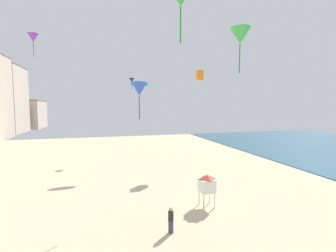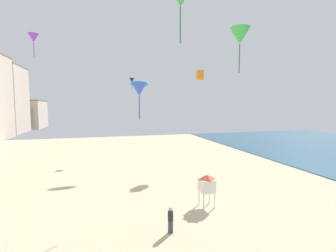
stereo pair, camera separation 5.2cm
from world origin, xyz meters
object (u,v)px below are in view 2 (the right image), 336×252
(kite_cyan_parafoil, at_px, (139,84))
(kite_purple_delta, at_px, (33,38))
(kite_flyer, at_px, (171,219))
(kite_blue_delta, at_px, (139,89))
(kite_black_delta, at_px, (132,80))
(kite_orange_box, at_px, (200,75))
(kite_green_delta, at_px, (240,36))
(lifeguard_stand, at_px, (207,184))

(kite_cyan_parafoil, bearing_deg, kite_purple_delta, 175.41)
(kite_flyer, xyz_separation_m, kite_blue_delta, (-1.08, 5.32, 8.33))
(kite_black_delta, relative_size, kite_orange_box, 1.46)
(kite_black_delta, bearing_deg, kite_green_delta, -83.34)
(kite_purple_delta, bearing_deg, kite_green_delta, -51.76)
(lifeguard_stand, distance_m, kite_purple_delta, 26.70)
(kite_black_delta, bearing_deg, lifeguard_stand, -82.70)
(kite_blue_delta, distance_m, kite_black_delta, 21.02)
(kite_cyan_parafoil, bearing_deg, kite_green_delta, -80.72)
(kite_cyan_parafoil, relative_size, kite_orange_box, 1.85)
(kite_blue_delta, bearing_deg, kite_flyer, -78.50)
(kite_cyan_parafoil, bearing_deg, kite_orange_box, -7.01)
(kite_purple_delta, relative_size, kite_blue_delta, 0.95)
(lifeguard_stand, xyz_separation_m, kite_orange_box, (5.33, 14.20, 10.29))
(lifeguard_stand, bearing_deg, kite_blue_delta, 137.75)
(kite_blue_delta, height_order, kite_green_delta, kite_green_delta)
(kite_blue_delta, relative_size, kite_orange_box, 2.26)
(lifeguard_stand, distance_m, kite_black_delta, 25.41)
(kite_purple_delta, bearing_deg, kite_black_delta, 28.26)
(kite_blue_delta, bearing_deg, kite_purple_delta, 127.66)
(kite_purple_delta, distance_m, kite_orange_box, 21.45)
(kite_green_delta, bearing_deg, kite_purple_delta, 128.24)
(lifeguard_stand, xyz_separation_m, kite_purple_delta, (-15.64, 16.23, 14.30))
(kite_purple_delta, height_order, kite_blue_delta, kite_purple_delta)
(kite_cyan_parafoil, distance_m, kite_green_delta, 19.37)
(kite_flyer, xyz_separation_m, kite_black_delta, (0.87, 26.05, 11.18))
(kite_blue_delta, relative_size, kite_black_delta, 1.54)
(kite_flyer, relative_size, kite_black_delta, 0.86)
(kite_purple_delta, relative_size, kite_green_delta, 1.05)
(kite_flyer, distance_m, lifeguard_stand, 4.95)
(kite_purple_delta, bearing_deg, kite_blue_delta, -52.34)
(kite_black_delta, xyz_separation_m, kite_green_delta, (3.15, -26.92, -0.05))
(kite_flyer, relative_size, kite_green_delta, 0.62)
(lifeguard_stand, distance_m, kite_green_delta, 10.92)
(kite_flyer, bearing_deg, kite_purple_delta, 36.99)
(kite_purple_delta, distance_m, kite_blue_delta, 18.87)
(lifeguard_stand, bearing_deg, kite_orange_box, 52.51)
(kite_black_delta, bearing_deg, kite_flyer, -91.92)
(kite_blue_delta, xyz_separation_m, kite_green_delta, (5.10, -6.19, 2.81))
(kite_purple_delta, height_order, kite_orange_box, kite_purple_delta)
(kite_flyer, bearing_deg, kite_blue_delta, 16.92)
(kite_blue_delta, bearing_deg, kite_orange_box, 49.22)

